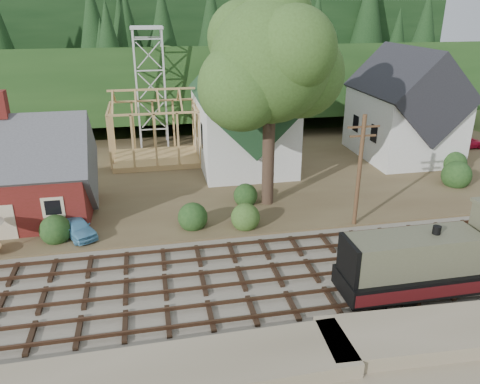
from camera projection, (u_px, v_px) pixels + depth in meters
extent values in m
plane|color=#384C1E|center=(277.00, 278.00, 26.66)|extent=(140.00, 140.00, 0.00)
cube|color=#726B5B|center=(277.00, 277.00, 26.63)|extent=(64.00, 11.00, 0.16)
cube|color=brown|center=(224.00, 172.00, 42.95)|extent=(64.00, 26.00, 0.30)
cube|color=#1E3F19|center=(195.00, 116.00, 64.81)|extent=(70.00, 28.96, 12.74)
cube|color=black|center=(185.00, 95.00, 79.34)|extent=(80.00, 20.00, 12.00)
cube|color=#581B14|center=(17.00, 192.00, 32.89)|extent=(10.00, 7.00, 3.80)
cube|color=#4C4C51|center=(12.00, 167.00, 32.18)|extent=(10.80, 7.41, 7.41)
cube|color=#581B14|center=(0.00, 105.00, 30.56)|extent=(0.90, 0.90, 1.80)
cube|color=beige|center=(6.00, 223.00, 29.96)|extent=(1.20, 0.06, 2.40)
cube|color=silver|center=(241.00, 130.00, 43.87)|extent=(8.00, 12.00, 6.40)
cube|color=#1B3C21|center=(241.00, 96.00, 42.67)|extent=(8.40, 12.96, 8.40)
cube|color=silver|center=(257.00, 84.00, 36.47)|extent=(2.40, 2.40, 4.00)
cone|color=#1B3C21|center=(257.00, 40.00, 35.23)|extent=(5.37, 5.37, 2.60)
cube|color=silver|center=(403.00, 124.00, 45.90)|extent=(8.00, 10.00, 6.40)
cube|color=black|center=(407.00, 91.00, 44.69)|extent=(8.40, 10.80, 8.40)
cube|color=tan|center=(156.00, 159.00, 45.33)|extent=(8.00, 6.00, 0.50)
cube|color=tan|center=(152.00, 89.00, 42.83)|extent=(8.00, 0.18, 0.18)
cube|color=silver|center=(137.00, 91.00, 47.09)|extent=(0.18, 0.18, 12.00)
cube|color=silver|center=(165.00, 90.00, 47.61)|extent=(0.18, 0.18, 12.00)
cube|color=silver|center=(137.00, 87.00, 49.64)|extent=(0.18, 0.18, 12.00)
cube|color=silver|center=(164.00, 86.00, 50.15)|extent=(0.18, 0.18, 12.00)
cube|color=silver|center=(146.00, 27.00, 46.37)|extent=(3.20, 3.20, 0.25)
cylinder|color=#38281E|center=(268.00, 153.00, 34.49)|extent=(0.90, 0.90, 8.00)
sphere|color=#37531F|center=(271.00, 62.00, 32.05)|extent=(8.40, 8.40, 8.40)
sphere|color=#37531F|center=(300.00, 74.00, 33.79)|extent=(6.40, 6.40, 6.40)
sphere|color=#37531F|center=(241.00, 87.00, 31.48)|extent=(6.00, 6.00, 6.00)
cylinder|color=#4C331E|center=(359.00, 174.00, 31.16)|extent=(0.28, 0.28, 8.00)
cube|color=#4C331E|center=(364.00, 127.00, 29.96)|extent=(2.20, 0.12, 0.12)
cube|color=#4C331E|center=(363.00, 136.00, 30.18)|extent=(1.80, 0.12, 0.12)
cube|color=black|center=(443.00, 286.00, 25.36)|extent=(11.54, 2.40, 0.34)
cube|color=black|center=(445.00, 274.00, 25.09)|extent=(11.54, 2.79, 1.06)
cube|color=#51523C|center=(413.00, 253.00, 24.13)|extent=(6.92, 2.21, 2.02)
cube|color=#430E10|center=(461.00, 289.00, 23.81)|extent=(11.54, 0.04, 0.67)
cube|color=#430E10|center=(430.00, 261.00, 26.38)|extent=(11.54, 0.04, 0.67)
cylinder|color=black|center=(436.00, 232.00, 23.92)|extent=(0.42, 0.42, 0.67)
imported|color=#62ACD3|center=(77.00, 227.00, 30.64)|extent=(3.18, 3.99, 1.27)
imported|color=red|center=(466.00, 142.00, 49.46)|extent=(4.14, 1.92, 1.15)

